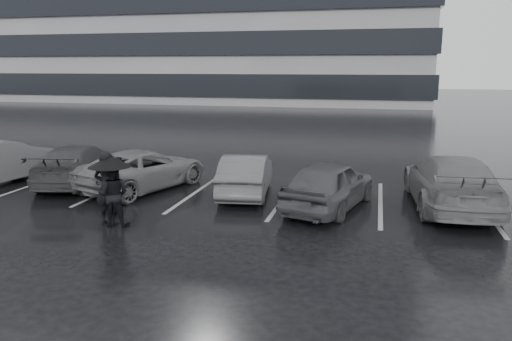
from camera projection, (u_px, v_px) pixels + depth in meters
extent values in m
plane|color=black|center=(243.00, 220.00, 12.71)|extent=(160.00, 160.00, 0.00)
cube|color=black|center=(175.00, 81.00, 63.05)|extent=(60.60, 25.60, 2.20)
cube|color=black|center=(174.00, 49.00, 62.23)|extent=(60.60, 25.60, 2.20)
cube|color=black|center=(172.00, 15.00, 61.40)|extent=(60.60, 25.60, 2.20)
imported|color=black|center=(329.00, 185.00, 13.63)|extent=(2.57, 4.26, 1.36)
imported|color=#303033|center=(246.00, 174.00, 15.15)|extent=(1.85, 3.95, 1.25)
imported|color=#4A4A4C|center=(143.00, 169.00, 15.87)|extent=(3.43, 4.99, 1.27)
imported|color=black|center=(79.00, 164.00, 16.58)|extent=(2.72, 4.80, 1.31)
imported|color=#4A4A4C|center=(451.00, 182.00, 13.72)|extent=(2.41, 5.21, 1.48)
imported|color=black|center=(108.00, 188.00, 12.26)|extent=(0.70, 0.49, 1.84)
imported|color=black|center=(113.00, 194.00, 12.15)|extent=(0.85, 0.70, 1.58)
cylinder|color=black|center=(112.00, 196.00, 12.18)|extent=(0.02, 0.02, 1.51)
cone|color=black|center=(110.00, 161.00, 12.01)|extent=(1.04, 1.04, 0.26)
sphere|color=black|center=(109.00, 156.00, 11.98)|extent=(0.05, 0.05, 0.05)
cube|color=#97989A|center=(41.00, 182.00, 16.90)|extent=(0.12, 5.00, 0.00)
cube|color=#97989A|center=(116.00, 187.00, 16.25)|extent=(0.12, 5.00, 0.00)
cube|color=#97989A|center=(197.00, 192.00, 15.60)|extent=(0.12, 5.00, 0.00)
cube|color=#97989A|center=(284.00, 197.00, 14.95)|extent=(0.12, 5.00, 0.00)
cube|color=#97989A|center=(380.00, 203.00, 14.30)|extent=(0.12, 5.00, 0.00)
cube|color=#97989A|center=(486.00, 210.00, 13.65)|extent=(0.12, 5.00, 0.00)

